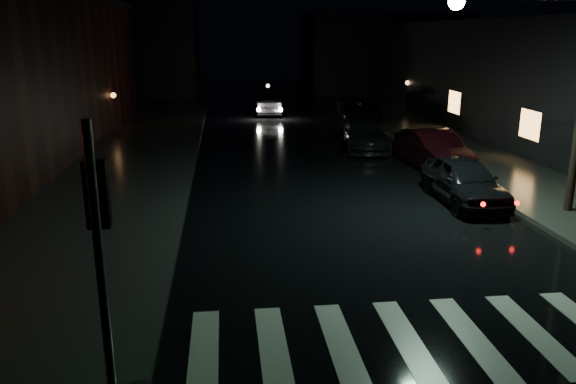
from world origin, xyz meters
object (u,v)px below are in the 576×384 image
object	(u,v)px
parked_car_b	(433,150)
parked_car_c	(364,134)
parked_car_a	(464,181)
oncoming_car	(269,103)
parked_car_d	(359,110)

from	to	relation	value
parked_car_b	parked_car_c	bearing A→B (deg)	108.99
parked_car_a	parked_car_c	world-z (taller)	parked_car_a
oncoming_car	parked_car_d	bearing A→B (deg)	149.49
parked_car_d	oncoming_car	xyz separation A→B (m)	(-5.29, 3.68, 0.06)
parked_car_c	parked_car_d	xyz separation A→B (m)	(1.80, 8.70, -0.02)
parked_car_c	parked_car_d	world-z (taller)	parked_car_c
parked_car_c	oncoming_car	size ratio (longest dim) A/B	1.06
parked_car_b	parked_car_c	distance (m)	4.59
parked_car_b	parked_car_d	world-z (taller)	parked_car_b
parked_car_b	parked_car_d	size ratio (longest dim) A/B	0.95
parked_car_c	oncoming_car	bearing A→B (deg)	111.70
parked_car_a	parked_car_b	world-z (taller)	parked_car_b
parked_car_b	parked_car_d	distance (m)	12.92
parked_car_d	oncoming_car	world-z (taller)	oncoming_car
parked_car_c	parked_car_d	distance (m)	8.88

